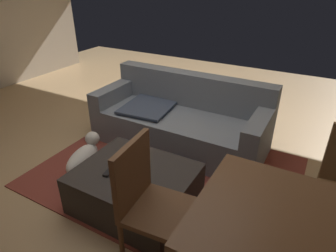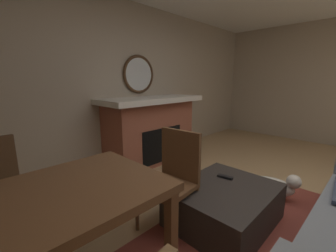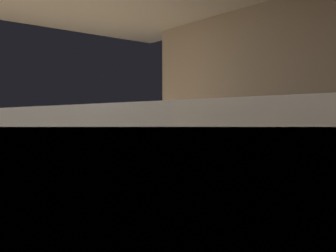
# 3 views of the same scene
# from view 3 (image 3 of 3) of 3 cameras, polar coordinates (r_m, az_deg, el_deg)

# --- Properties ---
(floor) EXTENTS (8.89, 8.89, 0.00)m
(floor) POSITION_cam_3_polar(r_m,az_deg,el_deg) (2.43, -26.08, -19.46)
(floor) COLOR tan
(wall_right_window_side) EXTENTS (0.12, 5.69, 2.62)m
(wall_right_window_side) POSITION_cam_3_polar(r_m,az_deg,el_deg) (4.70, 22.54, 10.79)
(wall_right_window_side) COLOR beige
(wall_right_window_side) RESTS_ON ground
(area_rug) EXTENTS (2.60, 2.00, 0.01)m
(area_rug) POSITION_cam_3_polar(r_m,az_deg,el_deg) (2.59, -19.62, -17.08)
(area_rug) COLOR brown
(area_rug) RESTS_ON ground
(couch) EXTENTS (2.05, 0.88, 0.83)m
(couch) POSITION_cam_3_polar(r_m,az_deg,el_deg) (3.00, -27.14, -7.81)
(couch) COLOR slate
(couch) RESTS_ON ground
(ottoman_coffee_table) EXTENTS (0.99, 0.82, 0.38)m
(ottoman_coffee_table) POSITION_cam_3_polar(r_m,az_deg,el_deg) (2.04, -13.63, -18.51)
(ottoman_coffee_table) COLOR #2D2826
(ottoman_coffee_table) RESTS_ON ground
(tv_remote) EXTENTS (0.07, 0.17, 0.02)m
(tv_remote) POSITION_cam_3_polar(r_m,az_deg,el_deg) (1.80, -17.43, -15.52)
(tv_remote) COLOR black
(tv_remote) RESTS_ON ottoman_coffee_table
(dining_table) EXTENTS (1.72, 0.91, 0.74)m
(dining_table) POSITION_cam_3_polar(r_m,az_deg,el_deg) (2.79, 20.65, -0.98)
(dining_table) COLOR brown
(dining_table) RESTS_ON ground
(dining_chair_east) EXTENTS (0.47, 0.47, 0.93)m
(dining_chair_east) POSITION_cam_3_polar(r_m,az_deg,el_deg) (3.95, 29.07, -0.74)
(dining_chair_east) COLOR #513823
(dining_chair_east) RESTS_ON ground
(dining_chair_north) EXTENTS (0.47, 0.47, 0.93)m
(dining_chair_north) POSITION_cam_3_polar(r_m,az_deg,el_deg) (3.28, 7.32, -1.47)
(dining_chair_north) COLOR brown
(dining_chair_north) RESTS_ON ground
(dining_chair_west) EXTENTS (0.48, 0.48, 0.93)m
(dining_chair_west) POSITION_cam_3_polar(r_m,az_deg,el_deg) (1.83, 1.53, -10.07)
(dining_chair_west) COLOR brown
(dining_chair_west) RESTS_ON ground
(potted_plant) EXTENTS (0.29, 0.29, 0.42)m
(potted_plant) POSITION_cam_3_polar(r_m,az_deg,el_deg) (4.50, 0.38, -2.34)
(potted_plant) COLOR brown
(potted_plant) RESTS_ON ground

